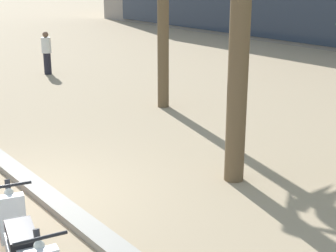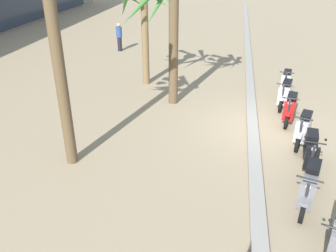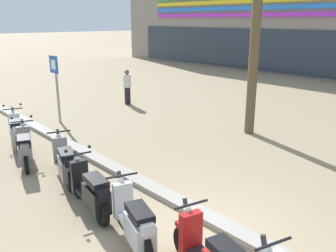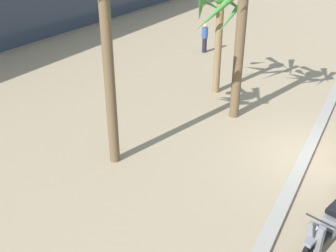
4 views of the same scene
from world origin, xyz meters
name	(u,v)px [view 4 (image 4 of 4)]	position (x,y,z in m)	size (l,w,h in m)	color
ground_plane	(319,159)	(0.00, 0.00, 0.00)	(200.00, 200.00, 0.00)	#9E896B
curb_strip	(306,154)	(0.00, 0.38, 0.06)	(60.00, 0.36, 0.12)	gray
scooter_grey_gap_after_mid	(328,226)	(-3.70, -0.79, 0.46)	(1.80, 0.80, 1.04)	black
palm_tree_mid_walkway	(104,5)	(-3.13, 5.48, 4.62)	(2.11, 2.07, 6.02)	brown
palm_tree_far_corner	(244,0)	(1.63, 3.39, 4.24)	(2.17, 2.19, 5.61)	brown
palm_tree_by_mall_entrance	(221,14)	(3.59, 4.95, 3.29)	(2.53, 2.71, 4.34)	olive
pedestrian_window_shopping	(205,37)	(8.81, 7.87, 0.85)	(0.34, 0.34, 1.62)	black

